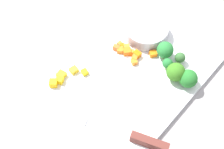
% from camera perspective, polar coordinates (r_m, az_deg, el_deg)
% --- Properties ---
extents(ground_plane, '(4.00, 4.00, 0.00)m').
position_cam_1_polar(ground_plane, '(0.74, 0.00, -0.93)').
color(ground_plane, gray).
extents(cutting_board, '(0.54, 0.34, 0.01)m').
position_cam_1_polar(cutting_board, '(0.74, 0.00, -0.68)').
color(cutting_board, white).
rests_on(cutting_board, ground_plane).
extents(prep_bowl, '(0.11, 0.11, 0.03)m').
position_cam_1_polar(prep_bowl, '(0.80, 6.18, 7.83)').
color(prep_bowl, '#B3B4BC').
rests_on(prep_bowl, cutting_board).
extents(chef_knife, '(0.15, 0.36, 0.02)m').
position_cam_1_polar(chef_knife, '(0.66, 0.87, -10.20)').
color(chef_knife, silver).
rests_on(chef_knife, cutting_board).
extents(carrot_dice_0, '(0.01, 0.01, 0.01)m').
position_cam_1_polar(carrot_dice_0, '(0.79, 1.41, 5.56)').
color(carrot_dice_0, orange).
rests_on(carrot_dice_0, cutting_board).
extents(carrot_dice_1, '(0.03, 0.02, 0.01)m').
position_cam_1_polar(carrot_dice_1, '(0.77, 2.71, 4.16)').
color(carrot_dice_1, orange).
rests_on(carrot_dice_1, cutting_board).
extents(carrot_dice_2, '(0.01, 0.02, 0.01)m').
position_cam_1_polar(carrot_dice_2, '(0.77, 4.56, 3.67)').
color(carrot_dice_2, orange).
rests_on(carrot_dice_2, cutting_board).
extents(carrot_dice_3, '(0.02, 0.02, 0.01)m').
position_cam_1_polar(carrot_dice_3, '(0.78, 1.92, 5.09)').
color(carrot_dice_3, orange).
rests_on(carrot_dice_3, cutting_board).
extents(carrot_dice_4, '(0.02, 0.02, 0.01)m').
position_cam_1_polar(carrot_dice_4, '(0.78, 0.76, 4.86)').
color(carrot_dice_4, orange).
rests_on(carrot_dice_4, cutting_board).
extents(carrot_dice_5, '(0.02, 0.02, 0.01)m').
position_cam_1_polar(carrot_dice_5, '(0.77, 7.42, 3.73)').
color(carrot_dice_5, orange).
rests_on(carrot_dice_5, cutting_board).
extents(carrot_dice_6, '(0.02, 0.01, 0.01)m').
position_cam_1_polar(carrot_dice_6, '(0.77, 3.63, 3.98)').
color(carrot_dice_6, orange).
rests_on(carrot_dice_6, cutting_board).
extents(carrot_dice_7, '(0.02, 0.02, 0.01)m').
position_cam_1_polar(carrot_dice_7, '(0.78, 2.66, 4.86)').
color(carrot_dice_7, orange).
rests_on(carrot_dice_7, cutting_board).
extents(carrot_dice_8, '(0.02, 0.02, 0.01)m').
position_cam_1_polar(carrot_dice_8, '(0.76, 4.13, 3.00)').
color(carrot_dice_8, orange).
rests_on(carrot_dice_8, cutting_board).
extents(carrot_dice_9, '(0.02, 0.02, 0.01)m').
position_cam_1_polar(carrot_dice_9, '(0.75, 4.02, 2.30)').
color(carrot_dice_9, orange).
rests_on(carrot_dice_9, cutting_board).
extents(carrot_dice_10, '(0.02, 0.02, 0.01)m').
position_cam_1_polar(carrot_dice_10, '(0.77, 1.46, 4.43)').
color(carrot_dice_10, orange).
rests_on(carrot_dice_10, cutting_board).
extents(pepper_dice_0, '(0.02, 0.02, 0.01)m').
position_cam_1_polar(pepper_dice_0, '(0.74, -6.89, 0.78)').
color(pepper_dice_0, yellow).
rests_on(pepper_dice_0, cutting_board).
extents(pepper_dice_1, '(0.02, 0.02, 0.01)m').
position_cam_1_polar(pepper_dice_1, '(0.74, -4.95, 0.42)').
color(pepper_dice_1, yellow).
rests_on(pepper_dice_1, cutting_board).
extents(pepper_dice_2, '(0.02, 0.02, 0.02)m').
position_cam_1_polar(pepper_dice_2, '(0.73, -10.53, -1.55)').
color(pepper_dice_2, yellow).
rests_on(pepper_dice_2, cutting_board).
extents(pepper_dice_3, '(0.02, 0.02, 0.01)m').
position_cam_1_polar(pepper_dice_3, '(0.73, -9.44, -1.04)').
color(pepper_dice_3, yellow).
rests_on(pepper_dice_3, cutting_board).
extents(pepper_dice_4, '(0.02, 0.02, 0.01)m').
position_cam_1_polar(pepper_dice_4, '(0.74, -9.10, -0.05)').
color(pepper_dice_4, yellow).
rests_on(pepper_dice_4, cutting_board).
extents(broccoli_floret_0, '(0.04, 0.04, 0.04)m').
position_cam_1_polar(broccoli_floret_0, '(0.73, 13.60, -0.73)').
color(broccoli_floret_0, '#8DBA63').
rests_on(broccoli_floret_0, cutting_board).
extents(broccoli_floret_1, '(0.03, 0.03, 0.03)m').
position_cam_1_polar(broccoli_floret_1, '(0.76, 12.18, 2.98)').
color(broccoli_floret_1, '#98AE62').
rests_on(broccoli_floret_1, cutting_board).
extents(broccoli_floret_2, '(0.04, 0.04, 0.05)m').
position_cam_1_polar(broccoli_floret_2, '(0.72, 11.43, 0.42)').
color(broccoli_floret_2, '#8CB75D').
rests_on(broccoli_floret_2, cutting_board).
extents(broccoli_floret_3, '(0.04, 0.04, 0.05)m').
position_cam_1_polar(broccoli_floret_3, '(0.76, 9.56, 4.37)').
color(broccoli_floret_3, '#89AB55').
rests_on(broccoli_floret_3, cutting_board).
extents(broccoli_floret_4, '(0.02, 0.02, 0.03)m').
position_cam_1_polar(broccoli_floret_4, '(0.74, 9.99, 1.96)').
color(broccoli_floret_4, '#8EB85B').
rests_on(broccoli_floret_4, cutting_board).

